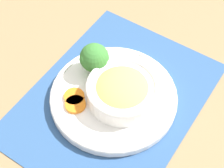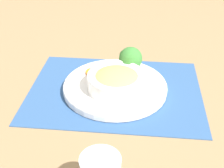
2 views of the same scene
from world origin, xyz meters
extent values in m
plane|color=#8C704C|center=(0.00, 0.00, 0.00)|extent=(4.00, 4.00, 0.00)
cube|color=#2D5184|center=(0.00, 0.00, 0.00)|extent=(0.51, 0.40, 0.00)
cylinder|color=white|center=(0.00, 0.00, 0.01)|extent=(0.29, 0.29, 0.02)
torus|color=white|center=(0.00, 0.00, 0.02)|extent=(0.29, 0.29, 0.01)
cylinder|color=white|center=(0.01, -0.02, 0.04)|extent=(0.16, 0.16, 0.04)
torus|color=white|center=(0.01, -0.02, 0.06)|extent=(0.16, 0.16, 0.01)
ellipsoid|color=#E0B75B|center=(0.01, -0.02, 0.05)|extent=(0.13, 0.13, 0.05)
cylinder|color=#759E51|center=(0.03, 0.08, 0.03)|extent=(0.02, 0.02, 0.02)
sphere|color=#387A33|center=(0.03, 0.08, 0.06)|extent=(0.07, 0.07, 0.07)
sphere|color=#387A33|center=(0.01, 0.09, 0.07)|extent=(0.03, 0.03, 0.03)
sphere|color=#387A33|center=(0.05, 0.07, 0.07)|extent=(0.03, 0.03, 0.03)
cylinder|color=orange|center=(-0.06, 0.07, 0.02)|extent=(0.05, 0.05, 0.01)
cylinder|color=orange|center=(-0.07, 0.05, 0.02)|extent=(0.05, 0.05, 0.01)
camera|label=1|loc=(-0.38, -0.29, 0.72)|focal=60.00mm
camera|label=2|loc=(0.12, -0.72, 0.49)|focal=50.00mm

